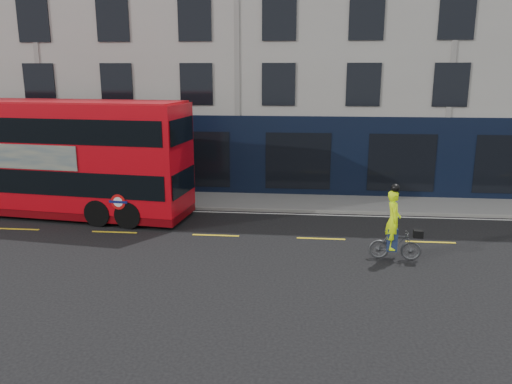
# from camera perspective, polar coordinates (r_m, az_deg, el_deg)

# --- Properties ---
(ground) EXTENTS (120.00, 120.00, 0.00)m
(ground) POSITION_cam_1_polar(r_m,az_deg,el_deg) (17.81, -5.48, -6.49)
(ground) COLOR black
(ground) RESTS_ON ground
(pavement) EXTENTS (60.00, 3.00, 0.12)m
(pavement) POSITION_cam_1_polar(r_m,az_deg,el_deg) (23.91, -2.53, -1.03)
(pavement) COLOR slate
(pavement) RESTS_ON ground
(kerb) EXTENTS (60.00, 0.12, 0.13)m
(kerb) POSITION_cam_1_polar(r_m,az_deg,el_deg) (22.48, -3.07, -1.98)
(kerb) COLOR gray
(kerb) RESTS_ON ground
(building_terrace) EXTENTS (50.00, 10.07, 15.00)m
(building_terrace) POSITION_cam_1_polar(r_m,az_deg,el_deg) (29.56, -0.86, 16.31)
(building_terrace) COLOR #ABAAA2
(building_terrace) RESTS_ON ground
(road_edge_line) EXTENTS (58.00, 0.10, 0.01)m
(road_edge_line) POSITION_cam_1_polar(r_m,az_deg,el_deg) (22.21, -3.18, -2.34)
(road_edge_line) COLOR silver
(road_edge_line) RESTS_ON ground
(lane_dashes) EXTENTS (58.00, 0.12, 0.01)m
(lane_dashes) POSITION_cam_1_polar(r_m,az_deg,el_deg) (19.20, -4.63, -4.95)
(lane_dashes) COLOR yellow
(lane_dashes) RESTS_ON ground
(bus) EXTENTS (12.44, 4.17, 4.93)m
(bus) POSITION_cam_1_polar(r_m,az_deg,el_deg) (23.22, -22.50, 3.72)
(bus) COLOR red
(bus) RESTS_ON ground
(cyclist) EXTENTS (1.73, 0.75, 2.58)m
(cyclist) POSITION_cam_1_polar(r_m,az_deg,el_deg) (17.11, 15.53, -4.59)
(cyclist) COLOR #46484B
(cyclist) RESTS_ON ground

